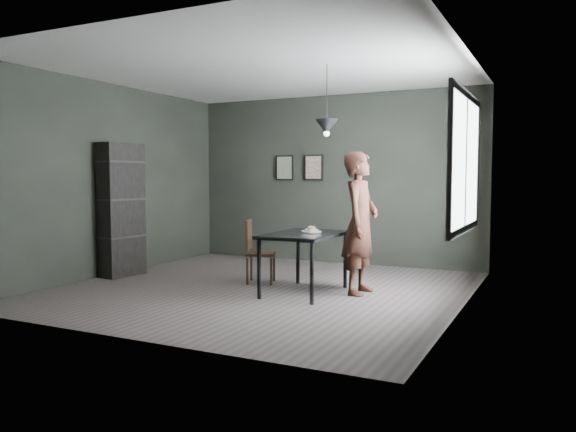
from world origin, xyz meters
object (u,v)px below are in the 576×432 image
at_px(cafe_table, 304,239).
at_px(white_plate, 311,232).
at_px(pendant_lamp, 327,127).
at_px(woman, 360,223).
at_px(shelf_unit, 120,210).
at_px(wood_chair, 255,247).

xyz_separation_m(cafe_table, white_plate, (0.06, 0.07, 0.08)).
height_order(cafe_table, pendant_lamp, pendant_lamp).
bearing_deg(woman, shelf_unit, 95.28).
xyz_separation_m(cafe_table, wood_chair, (-0.88, 0.33, -0.18)).
bearing_deg(wood_chair, woman, -22.27).
bearing_deg(cafe_table, white_plate, 49.89).
bearing_deg(woman, wood_chair, 88.16).
bearing_deg(cafe_table, wood_chair, 159.61).
distance_m(wood_chair, shelf_unit, 2.13).
relative_size(cafe_table, wood_chair, 1.39).
height_order(woman, pendant_lamp, pendant_lamp).
bearing_deg(wood_chair, white_plate, -35.56).
distance_m(white_plate, shelf_unit, 2.99).
height_order(cafe_table, shelf_unit, shelf_unit).
height_order(shelf_unit, pendant_lamp, pendant_lamp).
bearing_deg(white_plate, woman, 20.23).
distance_m(wood_chair, pendant_lamp, 1.94).
xyz_separation_m(white_plate, pendant_lamp, (0.19, 0.03, 1.29)).
relative_size(wood_chair, pendant_lamp, 1.00).
height_order(white_plate, woman, woman).
relative_size(cafe_table, shelf_unit, 0.62).
relative_size(woman, pendant_lamp, 2.03).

